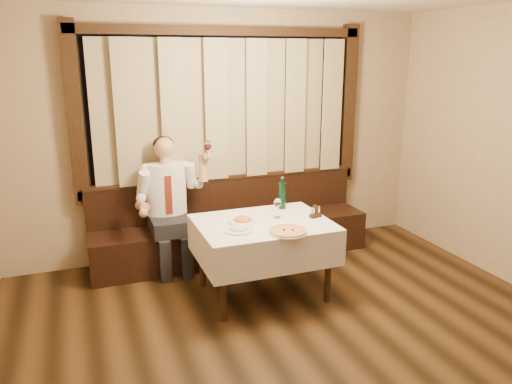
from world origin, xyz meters
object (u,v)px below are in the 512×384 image
object	(u,v)px
pasta_red	(243,218)
seated_man	(168,195)
pizza	(288,231)
pasta_cream	(239,227)
green_bottle	(282,195)
cruet_caddy	(316,213)
dining_table	(263,232)
banquette	(231,231)

from	to	relation	value
pasta_red	seated_man	world-z (taller)	seated_man
pizza	seated_man	size ratio (longest dim) A/B	0.24
pasta_cream	green_bottle	size ratio (longest dim) A/B	0.83
green_bottle	cruet_caddy	bearing A→B (deg)	-62.76
pizza	green_bottle	bearing A→B (deg)	70.88
seated_man	pasta_cream	bearing A→B (deg)	-68.38
pasta_red	seated_man	xyz separation A→B (m)	(-0.55, 0.87, 0.05)
green_bottle	seated_man	xyz separation A→B (m)	(-1.07, 0.61, -0.05)
green_bottle	cruet_caddy	xyz separation A→B (m)	(0.20, -0.38, -0.10)
pasta_red	pasta_cream	world-z (taller)	pasta_red
pasta_red	pasta_cream	bearing A→B (deg)	-116.49
pizza	green_bottle	world-z (taller)	green_bottle
green_bottle	seated_man	distance (m)	1.23
dining_table	seated_man	distance (m)	1.20
banquette	pasta_cream	size ratio (longest dim) A/B	11.44
pizza	pasta_red	size ratio (longest dim) A/B	1.25
banquette	dining_table	world-z (taller)	banquette
banquette	green_bottle	bearing A→B (deg)	-64.42
dining_table	green_bottle	size ratio (longest dim) A/B	3.77
green_bottle	pizza	bearing A→B (deg)	-109.12
pasta_cream	seated_man	size ratio (longest dim) A/B	0.19
pizza	seated_man	bearing A→B (deg)	122.38
dining_table	pasta_red	bearing A→B (deg)	160.81
pasta_cream	dining_table	bearing A→B (deg)	28.14
banquette	pizza	world-z (taller)	banquette
banquette	cruet_caddy	distance (m)	1.30
banquette	cruet_caddy	size ratio (longest dim) A/B	25.77
pasta_cream	cruet_caddy	xyz separation A→B (m)	(0.83, 0.10, 0.00)
pasta_red	cruet_caddy	distance (m)	0.73
pasta_cream	seated_man	world-z (taller)	seated_man
pasta_red	seated_man	distance (m)	1.03
green_bottle	cruet_caddy	size ratio (longest dim) A/B	2.71
pizza	cruet_caddy	distance (m)	0.54
pasta_red	pasta_cream	size ratio (longest dim) A/B	1.02
cruet_caddy	seated_man	size ratio (longest dim) A/B	0.08
pizza	dining_table	bearing A→B (deg)	104.26
dining_table	pizza	distance (m)	0.40
pasta_red	cruet_caddy	xyz separation A→B (m)	(0.72, -0.12, 0.00)
banquette	green_bottle	distance (m)	0.97
pasta_red	pasta_cream	distance (m)	0.25
banquette	pasta_red	bearing A→B (deg)	-101.03
banquette	pasta_red	world-z (taller)	banquette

